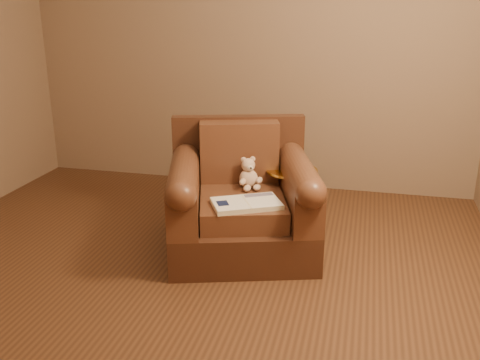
# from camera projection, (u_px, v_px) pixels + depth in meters

# --- Properties ---
(floor) EXTENTS (4.00, 4.00, 0.00)m
(floor) POSITION_uv_depth(u_px,v_px,m) (174.00, 287.00, 3.21)
(floor) COLOR #55321D
(floor) RESTS_ON ground
(armchair) EXTENTS (1.17, 1.13, 0.85)m
(armchair) POSITION_uv_depth(u_px,v_px,m) (241.00, 202.00, 3.63)
(armchair) COLOR #412315
(armchair) RESTS_ON floor
(teddy_bear) EXTENTS (0.16, 0.19, 0.22)m
(teddy_bear) POSITION_uv_depth(u_px,v_px,m) (249.00, 176.00, 3.66)
(teddy_bear) COLOR beige
(teddy_bear) RESTS_ON armchair
(guidebook) EXTENTS (0.49, 0.42, 0.03)m
(guidebook) POSITION_uv_depth(u_px,v_px,m) (246.00, 204.00, 3.35)
(guidebook) COLOR beige
(guidebook) RESTS_ON armchair
(side_table) EXTENTS (0.36, 0.36, 0.51)m
(side_table) POSITION_uv_depth(u_px,v_px,m) (291.00, 200.00, 3.83)
(side_table) COLOR gold
(side_table) RESTS_ON floor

